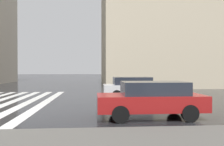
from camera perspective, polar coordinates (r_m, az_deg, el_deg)
The scene contains 4 objects.
ground_plane at distance 10.72m, azimuth -23.57°, elevation -9.34°, with size 220.00×220.00×0.00m, color black.
haussmann_block_corner at distance 33.06m, azimuth 18.43°, elevation 15.19°, with size 14.08×22.47×20.79m.
car_white at distance 15.73m, azimuth 5.27°, elevation -3.36°, with size 1.85×4.10×1.41m.
car_red at distance 9.30m, azimuth 9.49°, elevation -6.11°, with size 1.85×4.10×1.41m.
Camera 1 is at (-9.97, -3.48, 1.84)m, focal length 37.68 mm.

